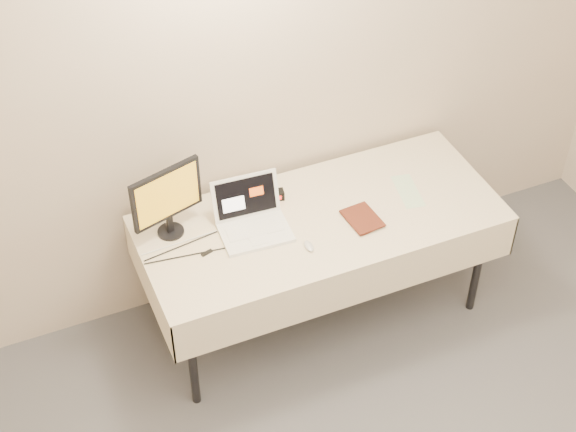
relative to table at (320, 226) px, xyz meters
name	(u,v)px	position (x,y,z in m)	size (l,w,h in m)	color
back_wall	(286,70)	(0.00, 0.45, 0.67)	(4.00, 0.10, 2.70)	beige
table	(320,226)	(0.00, 0.00, 0.00)	(1.86, 0.81, 0.74)	black
laptop	(251,218)	(-0.35, 0.07, 0.12)	(0.36, 0.34, 0.23)	white
monitor	(167,197)	(-0.74, 0.19, 0.29)	(0.38, 0.17, 0.40)	black
book	(350,210)	(0.11, -0.11, 0.17)	(0.15, 0.02, 0.21)	maroon
alarm_clock	(272,195)	(-0.17, 0.23, 0.09)	(0.13, 0.07, 0.05)	black
clicker	(309,246)	(-0.15, -0.18, 0.07)	(0.04, 0.08, 0.02)	silver
paper_form	(408,191)	(0.51, 0.00, 0.06)	(0.11, 0.27, 0.00)	#C3E9B9
usb_dongle	(207,253)	(-0.62, -0.02, 0.07)	(0.06, 0.02, 0.01)	black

